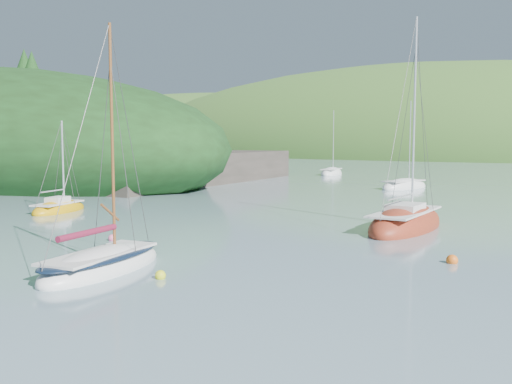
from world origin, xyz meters
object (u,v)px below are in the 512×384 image
Objects in this scene: sloop_red at (406,225)px; sailboat_yellow at (59,209)px; daysailer_white at (102,265)px; distant_sloop_a at (404,187)px; distant_sloop_c at (331,173)px.

sailboat_yellow is at bearing -166.83° from sloop_red.
distant_sloop_a is (-5.62, 42.27, -0.06)m from daysailer_white.
daysailer_white is 42.65m from distant_sloop_a.
sloop_red is 27.57m from distant_sloop_a.
sailboat_yellow is at bearing -98.47° from distant_sloop_a.
sloop_red is (5.22, 16.93, 0.01)m from daysailer_white.
sloop_red is at bearing 57.89° from daysailer_white.
sloop_red is at bearing -70.65° from distant_sloop_c.
distant_sloop_c is (-6.00, 48.39, 0.00)m from sailboat_yellow.
distant_sloop_c is (-17.62, 15.60, 0.00)m from distant_sloop_a.
sailboat_yellow is 0.71× the size of distant_sloop_a.
sloop_red is 1.32× the size of distant_sloop_a.
distant_sloop_a is at bearing 49.30° from sailboat_yellow.
sloop_red is 23.66m from sailboat_yellow.
distant_sloop_c reaches higher than distant_sloop_a.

